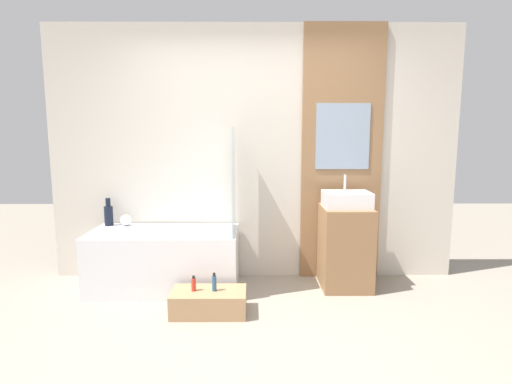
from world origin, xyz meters
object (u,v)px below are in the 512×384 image
sink (347,199)px  vase_tall_dark (109,214)px  bathtub (165,260)px  bottle_soap_primary (194,284)px  vase_round_light (126,220)px  wooden_step_bench (209,302)px  bottle_soap_secondary (214,283)px

sink → vase_tall_dark: 2.40m
bathtub → vase_tall_dark: vase_tall_dark is taller
sink → bottle_soap_primary: bearing=-156.5°
vase_tall_dark → bathtub: bearing=-21.1°
bottle_soap_primary → vase_round_light: bearing=135.6°
bottle_soap_primary → vase_tall_dark: bearing=140.8°
vase_round_light → vase_tall_dark: bearing=175.8°
wooden_step_bench → bottle_soap_primary: size_ratio=4.77×
bathtub → sink: sink is taller
sink → bottle_soap_secondary: bearing=-153.7°
sink → vase_round_light: bearing=175.6°
bottle_soap_primary → wooden_step_bench: bearing=0.0°
bottle_soap_primary → bottle_soap_secondary: size_ratio=0.84×
vase_tall_dark → bottle_soap_secondary: size_ratio=1.82×
vase_round_light → bottle_soap_secondary: vase_round_light is taller
bathtub → wooden_step_bench: bathtub is taller
bathtub → sink: size_ratio=3.16×
wooden_step_bench → sink: bearing=25.5°
vase_tall_dark → bottle_soap_secondary: bearing=-34.7°
bathtub → vase_round_light: 0.60m
vase_tall_dark → vase_round_light: bearing=-4.2°
bathtub → vase_round_light: size_ratio=12.53×
bathtub → bottle_soap_secondary: size_ratio=9.05×
vase_tall_dark → bottle_soap_primary: bearing=-39.2°
bottle_soap_secondary → bottle_soap_primary: bearing=180.0°
wooden_step_bench → vase_round_light: (-0.93, 0.78, 0.54)m
wooden_step_bench → vase_round_light: 1.33m
wooden_step_bench → bottle_soap_secondary: (0.05, -0.00, 0.17)m
bathtub → bottle_soap_secondary: bearing=-46.2°
bottle_soap_secondary → vase_tall_dark: bearing=145.3°
sink → bottle_soap_secondary: 1.51m
bathtub → bottle_soap_secondary: bathtub is taller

